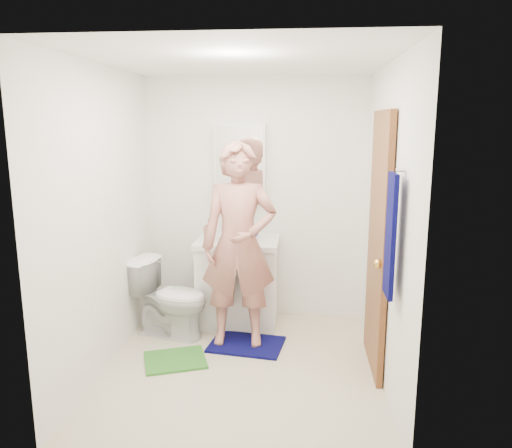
{
  "coord_description": "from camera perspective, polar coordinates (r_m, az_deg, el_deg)",
  "views": [
    {
      "loc": [
        0.46,
        -3.73,
        1.96
      ],
      "look_at": [
        0.09,
        0.25,
        1.14
      ],
      "focal_mm": 35.0,
      "sensor_mm": 36.0,
      "label": 1
    }
  ],
  "objects": [
    {
      "name": "floor",
      "position": [
        4.25,
        -1.6,
        -16.08
      ],
      "size": [
        2.2,
        2.4,
        0.02
      ],
      "primitive_type": "cube",
      "color": "beige",
      "rests_on": "ground"
    },
    {
      "name": "green_rug",
      "position": [
        4.37,
        -9.22,
        -15.08
      ],
      "size": [
        0.61,
        0.56,
        0.02
      ],
      "primitive_type": "cube",
      "rotation": [
        0.0,
        0.0,
        0.35
      ],
      "color": "#37822B",
      "rests_on": "floor"
    },
    {
      "name": "mirror_panel",
      "position": [
        4.86,
        -1.93,
        7.31
      ],
      "size": [
        0.46,
        0.01,
        0.66
      ],
      "primitive_type": "cube",
      "color": "white",
      "rests_on": "wall_back"
    },
    {
      "name": "countertop",
      "position": [
        4.82,
        -2.11,
        -2.06
      ],
      "size": [
        0.79,
        0.59,
        0.05
      ],
      "primitive_type": "cube",
      "color": "white",
      "rests_on": "vanity_cabinet"
    },
    {
      "name": "door_knob",
      "position": [
        3.75,
        13.8,
        -4.42
      ],
      "size": [
        0.07,
        0.07,
        0.07
      ],
      "primitive_type": "sphere",
      "color": "gold",
      "rests_on": "door"
    },
    {
      "name": "soap_dispenser",
      "position": [
        4.82,
        -5.38,
        -0.59
      ],
      "size": [
        0.09,
        0.09,
        0.2
      ],
      "primitive_type": "imported",
      "rotation": [
        0.0,
        0.0,
        -0.03
      ],
      "color": "#AA684F",
      "rests_on": "countertop"
    },
    {
      "name": "wall_left",
      "position": [
        4.12,
        -17.2,
        0.41
      ],
      "size": [
        0.02,
        2.4,
        2.4
      ],
      "primitive_type": "cube",
      "color": "white",
      "rests_on": "ground"
    },
    {
      "name": "door",
      "position": [
        4.04,
        13.77,
        -2.16
      ],
      "size": [
        0.05,
        0.8,
        2.05
      ],
      "primitive_type": "cube",
      "color": "brown",
      "rests_on": "ground"
    },
    {
      "name": "toothbrush_cup",
      "position": [
        4.9,
        -0.39,
        -0.92
      ],
      "size": [
        0.14,
        0.14,
        0.1
      ],
      "primitive_type": "imported",
      "rotation": [
        0.0,
        0.0,
        0.13
      ],
      "color": "#5A3D87",
      "rests_on": "countertop"
    },
    {
      "name": "man",
      "position": [
        4.33,
        -1.96,
        -2.42
      ],
      "size": [
        0.67,
        0.46,
        1.79
      ],
      "primitive_type": "imported",
      "rotation": [
        0.0,
        0.0,
        0.05
      ],
      "color": "#B47265",
      "rests_on": "bath_mat"
    },
    {
      "name": "sink_basin",
      "position": [
        4.82,
        -2.11,
        -1.88
      ],
      "size": [
        0.4,
        0.4,
        0.03
      ],
      "primitive_type": "cylinder",
      "color": "white",
      "rests_on": "countertop"
    },
    {
      "name": "faucet",
      "position": [
        4.98,
        -1.85,
        -0.62
      ],
      "size": [
        0.03,
        0.03,
        0.12
      ],
      "primitive_type": "cylinder",
      "color": "silver",
      "rests_on": "countertop"
    },
    {
      "name": "wall_front",
      "position": [
        2.68,
        -4.87,
        -4.98
      ],
      "size": [
        2.2,
        0.02,
        2.4
      ],
      "primitive_type": "cube",
      "color": "white",
      "rests_on": "ground"
    },
    {
      "name": "wall_back",
      "position": [
        5.02,
        -0.01,
        2.86
      ],
      "size": [
        2.2,
        0.02,
        2.4
      ],
      "primitive_type": "cube",
      "color": "white",
      "rests_on": "ground"
    },
    {
      "name": "towel",
      "position": [
        3.29,
        15.13,
        -1.31
      ],
      "size": [
        0.03,
        0.24,
        0.8
      ],
      "primitive_type": "cube",
      "color": "#070747",
      "rests_on": "wall_right"
    },
    {
      "name": "vanity_cabinet",
      "position": [
        4.94,
        -2.08,
        -6.85
      ],
      "size": [
        0.75,
        0.55,
        0.8
      ],
      "primitive_type": "cube",
      "color": "white",
      "rests_on": "floor"
    },
    {
      "name": "ceiling",
      "position": [
        3.79,
        -1.81,
        18.37
      ],
      "size": [
        2.2,
        2.4,
        0.02
      ],
      "primitive_type": "cube",
      "color": "white",
      "rests_on": "ground"
    },
    {
      "name": "bath_mat",
      "position": [
        4.59,
        -1.1,
        -13.6
      ],
      "size": [
        0.7,
        0.54,
        0.02
      ],
      "primitive_type": "cube",
      "rotation": [
        0.0,
        0.0,
        -0.14
      ],
      "color": "#070747",
      "rests_on": "floor"
    },
    {
      "name": "wall_right",
      "position": [
        3.87,
        14.86,
        -0.18
      ],
      "size": [
        0.02,
        2.4,
        2.4
      ],
      "primitive_type": "cube",
      "color": "white",
      "rests_on": "ground"
    },
    {
      "name": "medicine_cabinet",
      "position": [
        4.93,
        -1.84,
        7.36
      ],
      "size": [
        0.5,
        0.12,
        0.7
      ],
      "primitive_type": "cube",
      "color": "white",
      "rests_on": "wall_back"
    },
    {
      "name": "towel_hook",
      "position": [
        3.23,
        16.22,
        5.96
      ],
      "size": [
        0.06,
        0.02,
        0.02
      ],
      "primitive_type": "cylinder",
      "rotation": [
        0.0,
        1.57,
        0.0
      ],
      "color": "silver",
      "rests_on": "wall_right"
    },
    {
      "name": "toilet",
      "position": [
        4.74,
        -9.75,
        -8.3
      ],
      "size": [
        0.79,
        0.58,
        0.73
      ],
      "primitive_type": "imported",
      "rotation": [
        0.0,
        0.0,
        1.3
      ],
      "color": "white",
      "rests_on": "floor"
    }
  ]
}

